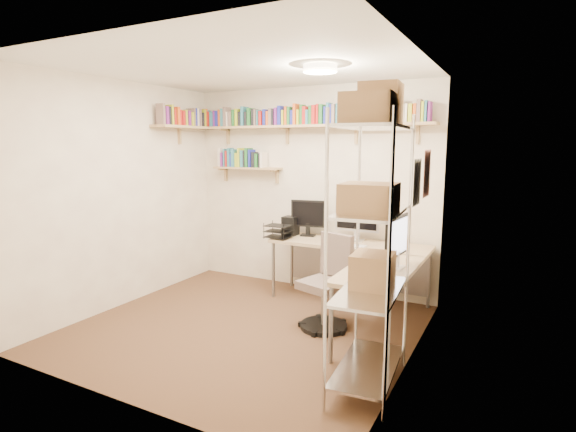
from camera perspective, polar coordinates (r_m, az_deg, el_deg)
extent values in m
plane|color=#3F2F1B|center=(4.63, -5.49, -13.92)|extent=(3.20, 3.20, 0.00)
cube|color=beige|center=(5.60, 2.74, 3.39)|extent=(3.20, 0.04, 2.50)
cube|color=beige|center=(5.34, -20.24, 2.56)|extent=(0.04, 3.00, 2.50)
cube|color=beige|center=(3.67, 15.58, 0.07)|extent=(0.04, 3.00, 2.50)
cube|color=beige|center=(3.17, -20.84, -1.58)|extent=(3.20, 0.04, 2.50)
cube|color=white|center=(4.32, -6.02, 18.31)|extent=(3.20, 3.00, 0.04)
cube|color=white|center=(4.18, 17.24, 5.19)|extent=(0.01, 0.30, 0.42)
cube|color=silver|center=(3.79, 16.08, 4.13)|extent=(0.01, 0.28, 0.38)
cylinder|color=#FFEAC6|center=(4.15, 4.11, 18.15)|extent=(0.30, 0.30, 0.06)
cube|color=tan|center=(5.46, 2.24, 11.33)|extent=(3.05, 0.25, 0.03)
cube|color=tan|center=(5.91, -12.88, 10.94)|extent=(0.25, 1.00, 0.03)
cube|color=tan|center=(5.90, -5.19, 6.08)|extent=(0.95, 0.20, 0.02)
cube|color=tan|center=(6.13, -7.84, 10.35)|extent=(0.03, 0.20, 0.20)
cube|color=tan|center=(5.65, -0.27, 10.55)|extent=(0.03, 0.20, 0.20)
cube|color=tan|center=(5.29, 8.52, 10.56)|extent=(0.03, 0.20, 0.20)
cube|color=tan|center=(5.10, 16.08, 10.37)|extent=(0.03, 0.20, 0.20)
cube|color=teal|center=(6.24, -10.23, 12.06)|extent=(0.04, 0.15, 0.22)
cube|color=red|center=(6.20, -9.80, 11.98)|extent=(0.04, 0.12, 0.20)
cube|color=teal|center=(6.17, -9.41, 11.99)|extent=(0.04, 0.14, 0.19)
cube|color=#732280|center=(6.15, -9.09, 12.09)|extent=(0.03, 0.12, 0.21)
cube|color=#1E279F|center=(6.12, -8.79, 12.07)|extent=(0.04, 0.12, 0.20)
cube|color=#D95519|center=(6.10, -8.43, 12.17)|extent=(0.04, 0.12, 0.22)
cube|color=teal|center=(6.07, -8.09, 12.24)|extent=(0.04, 0.14, 0.23)
cube|color=#7B625A|center=(6.05, -7.75, 12.35)|extent=(0.04, 0.14, 0.25)
cube|color=silver|center=(6.02, -7.45, 12.07)|extent=(0.02, 0.13, 0.18)
cube|color=#7B625A|center=(6.00, -7.08, 12.11)|extent=(0.04, 0.13, 0.19)
cube|color=#236B2C|center=(5.97, -6.68, 12.23)|extent=(0.03, 0.13, 0.21)
cube|color=#ADBD23|center=(5.94, -6.27, 12.30)|extent=(0.04, 0.14, 0.22)
cube|color=black|center=(5.92, -5.92, 12.13)|extent=(0.04, 0.12, 0.18)
cube|color=teal|center=(5.89, -5.51, 12.46)|extent=(0.04, 0.14, 0.24)
cube|color=black|center=(5.86, -5.09, 12.15)|extent=(0.04, 0.14, 0.17)
cube|color=#236B2C|center=(5.84, -4.67, 12.40)|extent=(0.04, 0.15, 0.22)
cube|color=black|center=(5.81, -4.23, 12.36)|extent=(0.03, 0.13, 0.21)
cube|color=#7B625A|center=(5.79, -3.93, 12.34)|extent=(0.02, 0.15, 0.20)
cube|color=teal|center=(5.78, -3.66, 12.30)|extent=(0.02, 0.12, 0.19)
cube|color=red|center=(5.75, -3.27, 12.25)|extent=(0.04, 0.13, 0.18)
cube|color=#1E279F|center=(5.73, -2.82, 12.37)|extent=(0.04, 0.11, 0.20)
cube|color=#D95519|center=(5.70, -2.41, 12.27)|extent=(0.04, 0.11, 0.18)
cube|color=#7B625A|center=(5.68, -2.01, 12.43)|extent=(0.04, 0.14, 0.20)
cube|color=black|center=(5.66, -1.69, 12.42)|extent=(0.02, 0.15, 0.20)
cube|color=#732280|center=(5.65, -1.34, 12.49)|extent=(0.04, 0.12, 0.21)
cube|color=#1E279F|center=(5.62, -0.84, 12.61)|extent=(0.04, 0.15, 0.23)
cube|color=#ADBD23|center=(5.60, -0.40, 12.35)|extent=(0.03, 0.15, 0.18)
cube|color=#D95519|center=(5.58, -0.02, 12.58)|extent=(0.03, 0.15, 0.22)
cube|color=#236B2C|center=(5.56, 0.31, 12.56)|extent=(0.03, 0.13, 0.21)
cube|color=#1E279F|center=(5.54, 0.70, 12.37)|extent=(0.04, 0.12, 0.18)
cube|color=#D95519|center=(5.52, 1.11, 12.76)|extent=(0.03, 0.15, 0.25)
cube|color=#ADBD23|center=(5.50, 1.52, 12.40)|extent=(0.03, 0.14, 0.18)
cube|color=#236B2C|center=(5.49, 1.88, 12.71)|extent=(0.03, 0.11, 0.24)
cube|color=red|center=(5.47, 2.29, 12.61)|extent=(0.04, 0.13, 0.21)
cube|color=teal|center=(5.45, 2.68, 12.40)|extent=(0.03, 0.15, 0.17)
cube|color=#236B2C|center=(5.44, 3.03, 12.65)|extent=(0.04, 0.12, 0.22)
cube|color=red|center=(5.42, 3.47, 12.68)|extent=(0.04, 0.13, 0.22)
cube|color=red|center=(5.40, 3.94, 12.75)|extent=(0.03, 0.12, 0.23)
cube|color=#236B2C|center=(5.38, 4.39, 12.72)|extent=(0.04, 0.13, 0.23)
cube|color=#1E279F|center=(5.36, 4.86, 12.58)|extent=(0.03, 0.11, 0.20)
cube|color=teal|center=(5.35, 5.27, 12.82)|extent=(0.03, 0.14, 0.24)
cube|color=#1E279F|center=(5.33, 5.61, 12.70)|extent=(0.03, 0.13, 0.22)
cube|color=#7B625A|center=(5.32, 5.99, 12.73)|extent=(0.03, 0.14, 0.23)
cube|color=teal|center=(5.30, 6.52, 12.76)|extent=(0.04, 0.12, 0.23)
cube|color=teal|center=(5.28, 6.98, 12.53)|extent=(0.02, 0.13, 0.19)
cube|color=#732280|center=(5.27, 7.38, 12.71)|extent=(0.03, 0.12, 0.22)
cube|color=black|center=(5.26, 7.79, 12.46)|extent=(0.03, 0.12, 0.17)
cube|color=teal|center=(5.24, 8.29, 12.85)|extent=(0.03, 0.13, 0.25)
cube|color=#732280|center=(5.23, 8.76, 12.48)|extent=(0.03, 0.11, 0.18)
cube|color=red|center=(5.21, 9.31, 12.80)|extent=(0.04, 0.15, 0.24)
cube|color=teal|center=(5.19, 9.90, 12.56)|extent=(0.04, 0.12, 0.19)
cube|color=#7B625A|center=(5.18, 10.33, 12.55)|extent=(0.03, 0.13, 0.19)
cube|color=#7B625A|center=(5.17, 10.77, 12.44)|extent=(0.03, 0.12, 0.17)
cube|color=#732280|center=(5.16, 11.19, 12.60)|extent=(0.03, 0.11, 0.20)
cube|color=#7B625A|center=(5.15, 11.65, 12.83)|extent=(0.03, 0.14, 0.24)
cube|color=#732280|center=(5.13, 12.17, 12.42)|extent=(0.04, 0.14, 0.17)
cube|color=black|center=(5.12, 12.80, 12.81)|extent=(0.04, 0.14, 0.24)
cube|color=#D95519|center=(5.10, 13.44, 12.61)|extent=(0.04, 0.15, 0.21)
cube|color=#1E279F|center=(5.09, 14.05, 12.80)|extent=(0.04, 0.12, 0.25)
cube|color=silver|center=(5.08, 14.54, 12.44)|extent=(0.03, 0.15, 0.18)
cube|color=silver|center=(5.07, 14.89, 12.50)|extent=(0.03, 0.13, 0.20)
cube|color=#ADBD23|center=(5.06, 15.36, 12.47)|extent=(0.04, 0.12, 0.19)
cube|color=#D95519|center=(5.05, 15.89, 12.46)|extent=(0.03, 0.13, 0.19)
cube|color=#7B625A|center=(5.04, 16.37, 12.68)|extent=(0.04, 0.14, 0.24)
cube|color=#ADBD23|center=(5.04, 16.83, 12.53)|extent=(0.03, 0.14, 0.21)
cube|color=teal|center=(5.03, 17.19, 12.57)|extent=(0.02, 0.14, 0.22)
cube|color=#732280|center=(5.02, 17.60, 12.49)|extent=(0.02, 0.14, 0.21)
cube|color=#7B625A|center=(5.60, -15.86, 12.36)|extent=(0.11, 0.04, 0.25)
cube|color=#732280|center=(5.64, -15.48, 12.19)|extent=(0.13, 0.04, 0.21)
cube|color=black|center=(5.67, -15.12, 12.17)|extent=(0.11, 0.03, 0.21)
cube|color=#ADBD23|center=(5.71, -14.82, 12.30)|extent=(0.12, 0.03, 0.24)
cube|color=red|center=(5.74, -14.51, 12.08)|extent=(0.11, 0.03, 0.20)
cube|color=#D95519|center=(5.77, -14.20, 12.19)|extent=(0.15, 0.04, 0.22)
cube|color=red|center=(5.81, -13.84, 12.03)|extent=(0.11, 0.04, 0.19)
cube|color=red|center=(5.85, -13.48, 11.98)|extent=(0.12, 0.04, 0.18)
cube|color=#ADBD23|center=(5.89, -13.14, 12.03)|extent=(0.11, 0.04, 0.19)
cube|color=#732280|center=(5.93, -12.79, 11.99)|extent=(0.13, 0.04, 0.19)
cube|color=#ADBD23|center=(5.97, -12.48, 11.91)|extent=(0.15, 0.04, 0.17)
cube|color=#7B625A|center=(6.00, -12.22, 12.15)|extent=(0.14, 0.02, 0.23)
cube|color=#1E279F|center=(6.03, -12.01, 12.16)|extent=(0.13, 0.03, 0.23)
cube|color=silver|center=(6.07, -11.72, 12.14)|extent=(0.11, 0.04, 0.23)
cube|color=#7B625A|center=(6.11, -11.41, 12.12)|extent=(0.11, 0.04, 0.22)
cube|color=black|center=(6.14, -11.12, 11.90)|extent=(0.12, 0.04, 0.18)
cube|color=#ADBD23|center=(6.18, -10.88, 12.10)|extent=(0.12, 0.03, 0.22)
cube|color=#D95519|center=(6.20, -10.67, 12.13)|extent=(0.12, 0.02, 0.23)
cube|color=#7B625A|center=(6.23, -10.44, 11.87)|extent=(0.12, 0.04, 0.18)
cube|color=silver|center=(6.13, -8.47, 7.40)|extent=(0.04, 0.12, 0.25)
cube|color=#732280|center=(6.11, -8.15, 7.12)|extent=(0.03, 0.14, 0.19)
cube|color=teal|center=(6.09, -7.88, 7.34)|extent=(0.02, 0.12, 0.23)
cube|color=red|center=(6.07, -7.59, 7.23)|extent=(0.02, 0.12, 0.21)
cube|color=teal|center=(6.04, -7.31, 7.39)|extent=(0.04, 0.11, 0.24)
cube|color=#1E279F|center=(6.03, -7.01, 7.06)|extent=(0.03, 0.12, 0.17)
cube|color=teal|center=(6.00, -6.72, 7.32)|extent=(0.04, 0.14, 0.23)
cube|color=#ADBD23|center=(5.98, -6.33, 7.10)|extent=(0.04, 0.12, 0.18)
cube|color=#ADBD23|center=(5.95, -5.98, 7.40)|extent=(0.03, 0.15, 0.25)
cube|color=teal|center=(5.93, -5.63, 7.26)|extent=(0.04, 0.13, 0.22)
cube|color=black|center=(5.91, -5.33, 7.23)|extent=(0.02, 0.14, 0.21)
cube|color=#236B2C|center=(5.89, -5.00, 7.40)|extent=(0.04, 0.15, 0.25)
cube|color=#1E279F|center=(5.86, -4.62, 7.30)|extent=(0.03, 0.15, 0.23)
cube|color=black|center=(5.84, -4.24, 7.14)|extent=(0.04, 0.11, 0.20)
cube|color=#236B2C|center=(5.81, -3.82, 7.04)|extent=(0.04, 0.12, 0.18)
cube|color=black|center=(5.79, -3.44, 7.07)|extent=(0.02, 0.11, 0.18)
cube|color=silver|center=(5.77, -3.11, 7.11)|extent=(0.03, 0.14, 0.19)
cube|color=tan|center=(5.15, 7.76, -3.55)|extent=(1.81, 0.57, 0.04)
cube|color=tan|center=(4.15, 11.62, -6.75)|extent=(0.57, 1.24, 0.04)
cylinder|color=gray|center=(5.38, -1.87, -6.81)|extent=(0.04, 0.04, 0.67)
cylinder|color=gray|center=(5.78, 0.47, -5.67)|extent=(0.04, 0.04, 0.67)
cylinder|color=gray|center=(5.25, 17.47, -7.62)|extent=(0.04, 0.04, 0.67)
cylinder|color=gray|center=(3.83, 5.47, -13.57)|extent=(0.04, 0.04, 0.67)
cylinder|color=gray|center=(3.69, 12.55, -14.64)|extent=(0.04, 0.04, 0.67)
cube|color=gray|center=(5.45, 8.59, -6.17)|extent=(1.71, 0.02, 0.52)
cube|color=silver|center=(5.18, 8.76, 0.24)|extent=(0.52, 0.03, 0.40)
cube|color=black|center=(5.16, 8.70, 0.21)|extent=(0.47, 0.00, 0.34)
cube|color=black|center=(5.42, 2.56, 0.31)|extent=(0.42, 0.03, 0.32)
cube|color=black|center=(4.09, 13.74, -2.54)|extent=(0.03, 0.55, 0.36)
cube|color=silver|center=(4.09, 13.48, -2.51)|extent=(0.00, 0.50, 0.31)
cube|color=white|center=(4.97, 7.60, -3.70)|extent=(0.40, 0.12, 0.01)
cube|color=white|center=(4.23, 9.95, -6.04)|extent=(0.12, 0.38, 0.01)
cylinder|color=#AC0E18|center=(5.01, 12.90, -3.73)|extent=(0.10, 0.10, 0.02)
cylinder|color=#AC0E18|center=(4.98, 12.95, -2.13)|extent=(0.02, 0.02, 0.27)
cone|color=#AC0E18|center=(4.95, 13.02, -0.40)|extent=(0.11, 0.11, 0.09)
sphere|color=#FFBF72|center=(4.96, 13.00, -0.73)|extent=(0.05, 0.05, 0.05)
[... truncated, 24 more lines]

